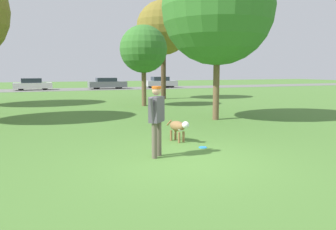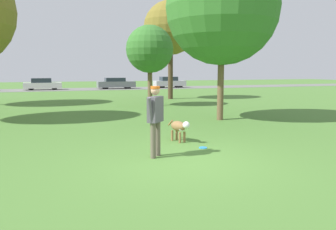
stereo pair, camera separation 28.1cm
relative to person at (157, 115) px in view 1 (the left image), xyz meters
name	(u,v)px [view 1 (the left image)]	position (x,y,z in m)	size (l,w,h in m)	color
ground_plane	(185,161)	(0.48, -0.58, -1.01)	(120.00, 120.00, 0.00)	#4C7A33
far_road_strip	(67,89)	(0.48, 30.87, -1.01)	(120.00, 6.00, 0.01)	slate
person	(157,115)	(0.00, 0.00, 0.00)	(0.57, 0.57, 1.70)	#665B4C
dog	(178,127)	(1.17, 1.38, -0.58)	(0.44, 0.99, 0.64)	olive
frisbee	(203,147)	(1.47, 0.44, -1.01)	(0.22, 0.22, 0.02)	#268CE5
tree_near_right	(218,8)	(4.40, 4.84, 3.56)	(4.61, 4.61, 6.89)	brown
tree_mid_center	(144,49)	(3.25, 11.26, 2.29)	(2.76, 2.76, 4.70)	brown
tree_far_right	(163,28)	(6.08, 15.43, 4.11)	(3.88, 3.88, 7.09)	#4C3826
parked_car_white	(32,84)	(-3.08, 31.02, -0.39)	(3.95, 1.87, 1.28)	white
parked_car_grey	(107,83)	(4.90, 30.55, -0.38)	(4.30, 1.85, 1.28)	slate
parked_car_silver	(161,82)	(11.57, 30.73, -0.34)	(3.86, 1.80, 1.36)	#B7B7BC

